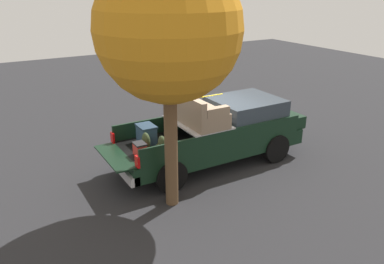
{
  "coord_description": "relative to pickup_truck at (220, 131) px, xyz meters",
  "views": [
    {
      "loc": [
        -5.64,
        -8.67,
        5.0
      ],
      "look_at": [
        -0.6,
        0.0,
        1.1
      ],
      "focal_mm": 35.87,
      "sensor_mm": 36.0,
      "label": 1
    }
  ],
  "objects": [
    {
      "name": "pickup_truck",
      "position": [
        0.0,
        0.0,
        0.0
      ],
      "size": [
        6.05,
        2.06,
        2.23
      ],
      "color": "black",
      "rests_on": "ground_plane"
    },
    {
      "name": "ground_plane",
      "position": [
        -0.34,
        -0.0,
        -0.96
      ],
      "size": [
        40.0,
        40.0,
        0.0
      ],
      "primitive_type": "plane",
      "color": "#262628"
    },
    {
      "name": "tree_background",
      "position": [
        -2.33,
        -1.42,
        3.14
      ],
      "size": [
        3.12,
        3.12,
        5.68
      ],
      "color": "brown",
      "rests_on": "ground_plane"
    }
  ]
}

